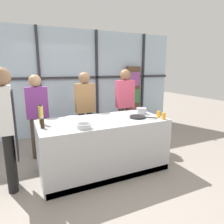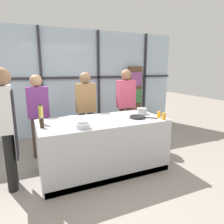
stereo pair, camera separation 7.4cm
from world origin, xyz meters
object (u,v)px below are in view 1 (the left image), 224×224
spectator_center_right (125,102)px  spectator_far_left (37,111)px  pepper_grinder (42,123)px  juice_glass_near (164,116)px  saucepan (141,111)px  chef (7,123)px  spectator_center_left (85,106)px  frying_pan (138,117)px  juice_glass_far (159,114)px  white_plate (72,117)px  mixing_bowl (84,126)px  oil_bottle (41,115)px

spectator_center_right → spectator_far_left: bearing=0.0°
pepper_grinder → juice_glass_near: 2.00m
saucepan → chef: bearing=-177.5°
spectator_center_left → frying_pan: spectator_center_left is taller
chef → spectator_center_right: bearing=111.7°
spectator_far_left → juice_glass_far: (1.96, -1.26, 0.01)m
white_plate → juice_glass_near: size_ratio=2.20×
frying_pan → mixing_bowl: mixing_bowl is taller
white_plate → oil_bottle: oil_bottle is taller
white_plate → juice_glass_near: 1.62m
frying_pan → oil_bottle: 1.64m
juice_glass_near → spectator_center_right: bearing=90.3°
spectator_far_left → pepper_grinder: size_ratio=9.58×
chef → spectator_center_left: 1.75m
frying_pan → saucepan: (0.24, 0.26, 0.04)m
white_plate → frying_pan: bearing=-25.6°
white_plate → pepper_grinder: pepper_grinder is taller
spectator_far_left → spectator_center_right: bearing=-180.0°
spectator_center_right → oil_bottle: bearing=22.7°
chef → pepper_grinder: (0.47, -0.09, -0.04)m
mixing_bowl → juice_glass_near: 1.42m
chef → juice_glass_near: 2.48m
spectator_center_left → chef: bearing=33.6°
mixing_bowl → saucepan: bearing=19.4°
juice_glass_near → pepper_grinder: bearing=170.3°
frying_pan → juice_glass_far: bearing=-20.2°
pepper_grinder → juice_glass_near: bearing=-9.7°
saucepan → mixing_bowl: size_ratio=1.60×
saucepan → juice_glass_far: bearing=-73.4°
chef → spectator_far_left: 1.09m
spectator_center_left → juice_glass_far: size_ratio=14.69×
saucepan → juice_glass_near: 0.54m
chef → spectator_far_left: (0.48, 0.97, -0.07)m
chef → white_plate: size_ratio=7.04×
oil_bottle → spectator_center_right: bearing=22.7°
spectator_center_left → frying_pan: 1.29m
juice_glass_far → oil_bottle: bearing=167.4°
pepper_grinder → juice_glass_far: size_ratio=1.50×
spectator_center_right → mixing_bowl: (-1.41, -1.33, -0.06)m
pepper_grinder → juice_glass_far: (1.97, -0.20, -0.02)m
spectator_center_left → spectator_far_left: bearing=-0.0°
juice_glass_far → juice_glass_near: bearing=-90.0°
chef → spectator_center_left: bearing=123.6°
spectator_far_left → spectator_center_left: spectator_center_left is taller
spectator_far_left → spectator_center_left: size_ratio=0.98×
spectator_center_right → frying_pan: spectator_center_right is taller
oil_bottle → juice_glass_near: 2.05m
chef → spectator_center_right: 2.62m
spectator_center_left → mixing_bowl: 1.40m
frying_pan → oil_bottle: bearing=169.1°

